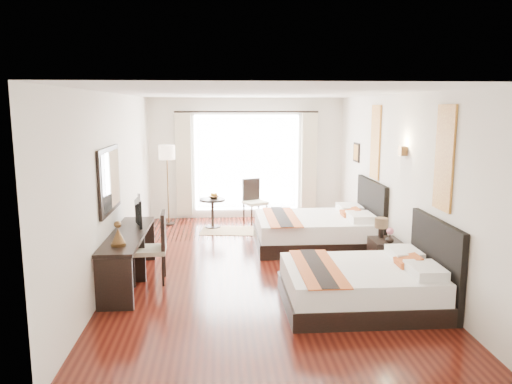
{
  "coord_description": "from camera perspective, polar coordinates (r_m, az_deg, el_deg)",
  "views": [
    {
      "loc": [
        -0.62,
        -7.83,
        2.6
      ],
      "look_at": [
        -0.03,
        0.23,
        1.21
      ],
      "focal_mm": 35.0,
      "sensor_mm": 36.0,
      "label": 1
    }
  ],
  "objects": [
    {
      "name": "wall_entry",
      "position": [
        4.3,
        4.3,
        -6.44
      ],
      "size": [
        4.5,
        0.01,
        2.8
      ],
      "primitive_type": "cube",
      "color": "silver",
      "rests_on": "floor"
    },
    {
      "name": "desk_chair",
      "position": [
        7.67,
        -11.89,
        -7.72
      ],
      "size": [
        0.52,
        0.52,
        1.06
      ],
      "rotation": [
        0.0,
        0.0,
        3.2
      ],
      "color": "#BDB591",
      "rests_on": "floor"
    },
    {
      "name": "bed_near",
      "position": [
        6.82,
        12.52,
        -10.2
      ],
      "size": [
        2.04,
        1.59,
        1.15
      ],
      "color": "black",
      "rests_on": "floor"
    },
    {
      "name": "wall_sconce",
      "position": [
        8.02,
        16.43,
        4.51
      ],
      "size": [
        0.1,
        0.14,
        0.14
      ],
      "primitive_type": "cube",
      "color": "#4C341B",
      "rests_on": "wall_headboard"
    },
    {
      "name": "window_glass",
      "position": [
        11.65,
        -1.07,
        3.35
      ],
      "size": [
        2.4,
        0.02,
        2.2
      ],
      "primitive_type": "cube",
      "color": "white",
      "rests_on": "wall_window"
    },
    {
      "name": "wall_window",
      "position": [
        11.65,
        -1.07,
        3.85
      ],
      "size": [
        4.5,
        0.01,
        2.8
      ],
      "primitive_type": "cube",
      "color": "silver",
      "rests_on": "floor"
    },
    {
      "name": "drape_right",
      "position": [
        11.72,
        6.07,
        3.24
      ],
      "size": [
        0.35,
        0.14,
        2.35
      ],
      "primitive_type": "cube",
      "color": "beige",
      "rests_on": "floor"
    },
    {
      "name": "drape_left",
      "position": [
        11.56,
        -8.24,
        3.11
      ],
      "size": [
        0.35,
        0.14,
        2.35
      ],
      "primitive_type": "cube",
      "color": "beige",
      "rests_on": "floor"
    },
    {
      "name": "floor",
      "position": [
        8.27,
        0.36,
        -8.58
      ],
      "size": [
        4.5,
        7.5,
        0.01
      ],
      "primitive_type": "cube",
      "color": "#360E09",
      "rests_on": "ground"
    },
    {
      "name": "jute_rug",
      "position": [
        10.59,
        -2.97,
        -4.43
      ],
      "size": [
        1.3,
        0.97,
        0.01
      ],
      "primitive_type": "cube",
      "rotation": [
        0.0,
        0.0,
        -0.12
      ],
      "color": "#A38062",
      "rests_on": "floor"
    },
    {
      "name": "television",
      "position": [
        8.09,
        -13.68,
        -2.13
      ],
      "size": [
        0.23,
        0.75,
        0.43
      ],
      "primitive_type": "imported",
      "rotation": [
        0.0,
        0.0,
        1.76
      ],
      "color": "black",
      "rests_on": "console_desk"
    },
    {
      "name": "console_desk",
      "position": [
        7.72,
        -14.32,
        -7.28
      ],
      "size": [
        0.5,
        2.2,
        0.76
      ],
      "primitive_type": "cube",
      "color": "black",
      "rests_on": "floor"
    },
    {
      "name": "sheer_curtain",
      "position": [
        11.59,
        -1.05,
        3.32
      ],
      "size": [
        2.3,
        0.02,
        2.1
      ],
      "primitive_type": "cube",
      "color": "white",
      "rests_on": "wall_window"
    },
    {
      "name": "art_panel_far",
      "position": [
        9.44,
        13.49,
        5.55
      ],
      "size": [
        0.03,
        0.5,
        1.35
      ],
      "primitive_type": "cube",
      "color": "#933E15",
      "rests_on": "wall_headboard"
    },
    {
      "name": "table_lamp",
      "position": [
        8.26,
        14.13,
        -3.62
      ],
      "size": [
        0.21,
        0.21,
        0.33
      ],
      "color": "black",
      "rests_on": "nightstand"
    },
    {
      "name": "window_chair",
      "position": [
        11.3,
        -0.14,
        -1.99
      ],
      "size": [
        0.6,
        0.6,
        0.98
      ],
      "rotation": [
        0.0,
        0.0,
        -1.15
      ],
      "color": "#BDB591",
      "rests_on": "floor"
    },
    {
      "name": "mirror_frame",
      "position": [
        7.51,
        -16.42,
        1.33
      ],
      "size": [
        0.04,
        1.25,
        0.95
      ],
      "primitive_type": "cube",
      "color": "black",
      "rests_on": "wall_desk"
    },
    {
      "name": "art_panel_near",
      "position": [
        6.79,
        20.73,
        3.65
      ],
      "size": [
        0.03,
        0.5,
        1.35
      ],
      "primitive_type": "cube",
      "color": "#933E15",
      "rests_on": "wall_headboard"
    },
    {
      "name": "nightstand",
      "position": [
        8.25,
        14.51,
        -7.03
      ],
      "size": [
        0.43,
        0.54,
        0.52
      ],
      "primitive_type": "cube",
      "color": "black",
      "rests_on": "floor"
    },
    {
      "name": "wall_headboard",
      "position": [
        8.42,
        15.79,
        1.21
      ],
      "size": [
        0.01,
        7.5,
        2.8
      ],
      "primitive_type": "cube",
      "color": "silver",
      "rests_on": "floor"
    },
    {
      "name": "wall_desk",
      "position": [
        8.09,
        -15.7,
        0.87
      ],
      "size": [
        0.01,
        7.5,
        2.8
      ],
      "primitive_type": "cube",
      "color": "silver",
      "rests_on": "floor"
    },
    {
      "name": "bronze_figurine",
      "position": [
        6.93,
        -15.48,
        -4.76
      ],
      "size": [
        0.23,
        0.23,
        0.3
      ],
      "primitive_type": null,
      "rotation": [
        0.0,
        0.0,
        -0.16
      ],
      "color": "#4C341B",
      "rests_on": "console_desk"
    },
    {
      "name": "bed_far",
      "position": [
        9.44,
        7.15,
        -4.28
      ],
      "size": [
        2.2,
        1.72,
        1.24
      ],
      "color": "black",
      "rests_on": "floor"
    },
    {
      "name": "mirror_glass",
      "position": [
        7.5,
        -16.23,
        1.34
      ],
      "size": [
        0.01,
        1.12,
        0.82
      ],
      "primitive_type": "cube",
      "color": "white",
      "rests_on": "mirror_frame"
    },
    {
      "name": "fruit_bowl",
      "position": [
        10.8,
        -4.82,
        -0.6
      ],
      "size": [
        0.29,
        0.29,
        0.05
      ],
      "primitive_type": "imported",
      "rotation": [
        0.0,
        0.0,
        -0.41
      ],
      "color": "#423017",
      "rests_on": "side_table"
    },
    {
      "name": "vase",
      "position": [
        8.0,
        15.04,
        -5.3
      ],
      "size": [
        0.15,
        0.15,
        0.13
      ],
      "primitive_type": "imported",
      "rotation": [
        0.0,
        0.0,
        0.24
      ],
      "color": "black",
      "rests_on": "nightstand"
    },
    {
      "name": "ceiling",
      "position": [
        7.86,
        0.38,
        11.15
      ],
      "size": [
        4.5,
        7.5,
        0.02
      ],
      "primitive_type": "cube",
      "color": "white",
      "rests_on": "wall_headboard"
    },
    {
      "name": "floor_lamp",
      "position": [
        11.05,
        -10.14,
        3.92
      ],
      "size": [
        0.36,
        0.36,
        1.77
      ],
      "color": "black",
      "rests_on": "floor"
    },
    {
      "name": "side_table",
      "position": [
        10.84,
        -4.99,
        -2.43
      ],
      "size": [
        0.55,
        0.55,
        0.64
      ],
      "primitive_type": "cylinder",
      "color": "black",
      "rests_on": "floor"
    }
  ]
}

